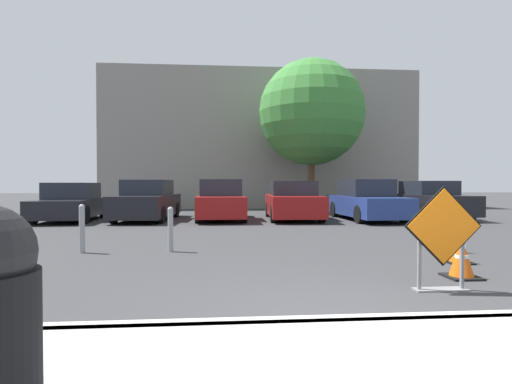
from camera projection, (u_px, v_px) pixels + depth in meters
The scene contains 16 objects.
ground_plane at pixel (258, 224), 13.67m from camera, with size 96.00×96.00×0.00m, color #333335.
curb_lip at pixel (350, 325), 3.70m from camera, with size 26.02×0.20×0.14m.
road_closed_sign at pixel (443, 235), 5.12m from camera, with size 1.02×0.20×1.35m.
traffic_cone_nearest at pixel (462, 257), 5.86m from camera, with size 0.46×0.46×0.62m.
traffic_cone_second at pixel (458, 246), 6.94m from camera, with size 0.41×0.41×0.60m.
traffic_cone_third at pixel (450, 233), 8.03m from camera, with size 0.39×0.39×0.82m.
parked_car_nearest at pixel (72, 203), 15.00m from camera, with size 2.03×4.21×1.42m.
parked_car_second at pixel (148, 202), 15.24m from camera, with size 2.09×4.39×1.53m.
parked_car_third at pixel (221, 201), 15.32m from camera, with size 1.86×4.03×1.55m.
parked_car_fourth at pixel (293, 202), 15.52m from camera, with size 2.08×4.31×1.49m.
parked_car_fifth at pixel (366, 201), 15.38m from camera, with size 1.96×4.59×1.55m.
parked_car_sixth at pixel (429, 201), 16.10m from camera, with size 1.88×4.33×1.50m.
bollard_nearest at pixel (171, 228), 8.11m from camera, with size 0.12×0.12×0.92m.
bollard_second at pixel (82, 227), 7.96m from camera, with size 0.12×0.12×0.97m.
building_facade_backdrop at pixel (259, 142), 24.60m from camera, with size 17.96×5.00×7.87m.
street_tree_behind_lot at pixel (312, 113), 19.57m from camera, with size 5.17×5.17×7.47m.
Camera 1 is at (-1.17, -3.59, 1.38)m, focal length 28.00 mm.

